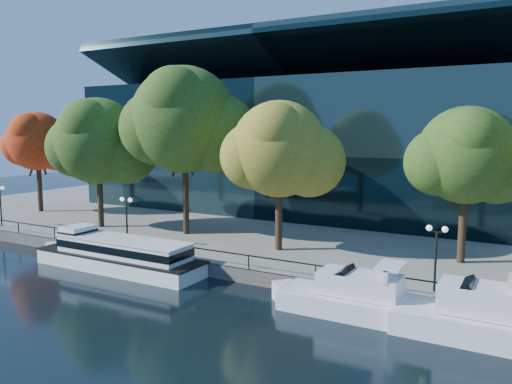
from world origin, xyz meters
The scene contains 15 objects.
ground centered at (0.00, 0.00, 0.00)m, with size 160.00×160.00×0.00m, color black.
promenade centered at (0.00, 36.38, 0.50)m, with size 90.00×67.08×1.00m.
railing centered at (0.00, 3.25, 1.94)m, with size 88.20×0.08×0.99m.
convention_building centered at (-4.00, 31.79, 8.51)m, with size 50.00×24.57×21.43m.
tour_boat centered at (-5.70, 1.21, 1.28)m, with size 15.81×3.53×3.00m.
cruiser_near centered at (13.71, 0.95, 1.03)m, with size 11.40×2.94×3.30m.
cruiser_far centered at (20.29, 0.75, 1.17)m, with size 11.25×3.12×3.67m.
tree_0 centered at (-28.50, 12.28, 9.07)m, with size 8.48×6.95×11.62m.
tree_1 centered at (-15.22, 9.07, 9.31)m, with size 10.51×8.62×12.70m.
tree_2 centered at (-5.75, 10.51, 11.28)m, with size 12.09×9.92×15.33m.
tree_3 centered at (4.48, 9.19, 8.95)m, with size 9.54×7.83×11.93m.
tree_4 centered at (17.83, 12.25, 8.68)m, with size 8.72×7.15×11.32m.
lamp_0 centered at (-24.39, 4.50, 3.98)m, with size 1.26×0.36×4.03m.
lamp_1 centered at (-7.49, 4.50, 3.98)m, with size 1.26×0.36×4.03m.
lamp_2 centered at (17.16, 4.50, 3.98)m, with size 1.26×0.36×4.03m.
Camera 1 is at (21.94, -26.00, 10.77)m, focal length 35.00 mm.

